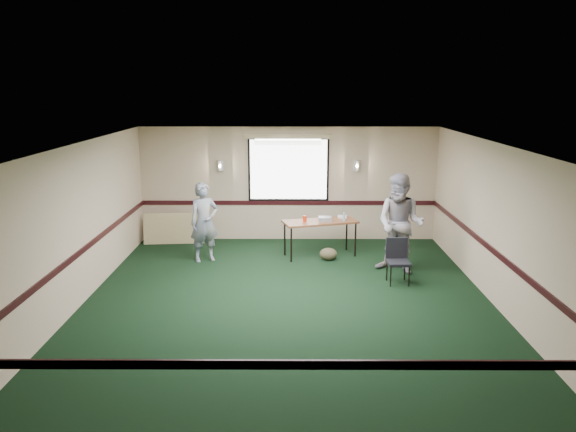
{
  "coord_description": "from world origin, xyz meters",
  "views": [
    {
      "loc": [
        0.05,
        -9.12,
        3.63
      ],
      "look_at": [
        0.0,
        1.3,
        1.2
      ],
      "focal_mm": 35.0,
      "sensor_mm": 36.0,
      "label": 1
    }
  ],
  "objects_px": {
    "folding_table": "(320,223)",
    "conference_chair": "(397,257)",
    "person_left": "(204,222)",
    "person_right": "(400,224)",
    "projector": "(325,219)"
  },
  "relations": [
    {
      "from": "person_right",
      "to": "person_left",
      "type": "bearing_deg",
      "value": -162.15
    },
    {
      "from": "projector",
      "to": "conference_chair",
      "type": "height_order",
      "value": "projector"
    },
    {
      "from": "folding_table",
      "to": "person_left",
      "type": "relative_size",
      "value": 1.01
    },
    {
      "from": "conference_chair",
      "to": "person_left",
      "type": "bearing_deg",
      "value": 158.77
    },
    {
      "from": "conference_chair",
      "to": "folding_table",
      "type": "bearing_deg",
      "value": 127.25
    },
    {
      "from": "projector",
      "to": "person_right",
      "type": "bearing_deg",
      "value": -39.76
    },
    {
      "from": "person_left",
      "to": "person_right",
      "type": "bearing_deg",
      "value": -36.12
    },
    {
      "from": "folding_table",
      "to": "conference_chair",
      "type": "distance_m",
      "value": 2.17
    },
    {
      "from": "person_left",
      "to": "person_right",
      "type": "distance_m",
      "value": 4.03
    },
    {
      "from": "folding_table",
      "to": "person_right",
      "type": "relative_size",
      "value": 0.86
    },
    {
      "from": "folding_table",
      "to": "projector",
      "type": "distance_m",
      "value": 0.15
    },
    {
      "from": "projector",
      "to": "conference_chair",
      "type": "bearing_deg",
      "value": -55.47
    },
    {
      "from": "projector",
      "to": "person_left",
      "type": "xyz_separation_m",
      "value": [
        -2.55,
        -0.32,
        0.0
      ]
    },
    {
      "from": "folding_table",
      "to": "person_right",
      "type": "distance_m",
      "value": 1.87
    },
    {
      "from": "folding_table",
      "to": "person_left",
      "type": "distance_m",
      "value": 2.48
    }
  ]
}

